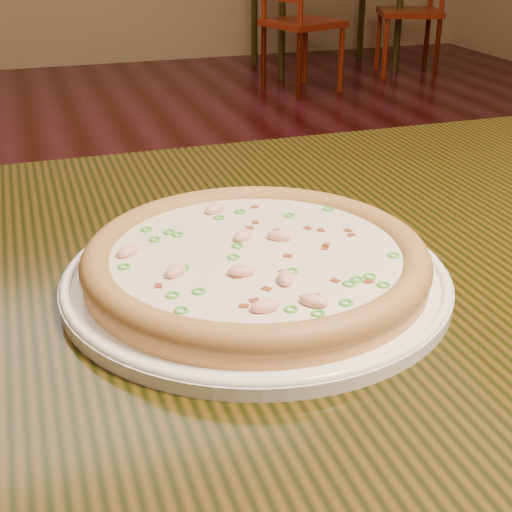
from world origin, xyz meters
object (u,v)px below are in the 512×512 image
object	(u,v)px
plate	(256,276)
chair_d	(417,11)
chair_c	(297,22)
pizza	(256,259)
hero_table	(344,327)

from	to	relation	value
plate	chair_d	world-z (taller)	chair_d
plate	chair_c	xyz separation A→B (m)	(1.55, 3.85, -0.32)
pizza	chair_d	distance (m)	4.87
pizza	chair_c	bearing A→B (deg)	68.06
pizza	chair_d	bearing A→B (deg)	57.94
plate	chair_c	distance (m)	4.16
hero_table	plate	world-z (taller)	plate
chair_c	plate	bearing A→B (deg)	-111.94
hero_table	plate	size ratio (longest dim) A/B	3.30
chair_c	chair_d	distance (m)	1.06
pizza	chair_d	xyz separation A→B (m)	(2.58, 4.12, -0.34)
chair_c	chair_d	world-z (taller)	same
chair_d	hero_table	bearing A→B (deg)	-121.15
plate	pizza	distance (m)	0.02
hero_table	pizza	world-z (taller)	pizza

